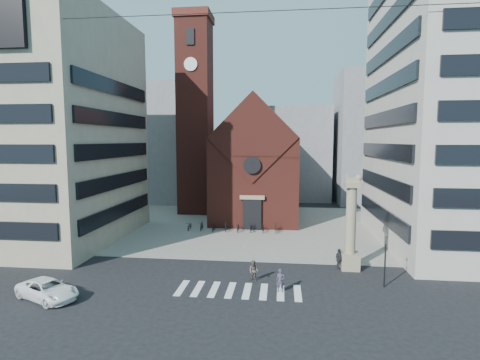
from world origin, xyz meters
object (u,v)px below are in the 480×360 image
object	(u,v)px
pedestrian_0	(280,281)
lion_column	(351,232)
white_car	(48,290)
pedestrian_2	(339,259)
pedestrian_1	(254,271)
scooter_0	(190,226)
traffic_light	(385,259)

from	to	relation	value
pedestrian_0	lion_column	bearing A→B (deg)	46.55
white_car	pedestrian_2	size ratio (longest dim) A/B	2.64
pedestrian_2	pedestrian_1	bearing A→B (deg)	100.35
scooter_0	pedestrian_0	bearing A→B (deg)	-59.05
lion_column	traffic_light	xyz separation A→B (m)	(1.99, -4.00, -1.17)
pedestrian_1	traffic_light	bearing A→B (deg)	23.13
scooter_0	white_car	bearing A→B (deg)	-104.88
lion_column	scooter_0	bearing A→B (deg)	144.83
lion_column	traffic_light	bearing A→B (deg)	-63.54
pedestrian_0	pedestrian_2	distance (m)	7.71
traffic_light	white_car	world-z (taller)	traffic_light
pedestrian_1	pedestrian_2	size ratio (longest dim) A/B	0.90
white_car	pedestrian_0	world-z (taller)	pedestrian_0
scooter_0	lion_column	bearing A→B (deg)	-36.63
white_car	scooter_0	bearing A→B (deg)	9.93
traffic_light	scooter_0	bearing A→B (deg)	140.17
pedestrian_0	white_car	bearing A→B (deg)	-166.31
white_car	scooter_0	distance (m)	22.46
pedestrian_1	pedestrian_0	bearing A→B (deg)	-18.52
traffic_light	white_car	bearing A→B (deg)	-168.55
white_car	pedestrian_1	size ratio (longest dim) A/B	2.92
lion_column	white_car	world-z (taller)	lion_column
pedestrian_0	pedestrian_1	bearing A→B (deg)	140.82
traffic_light	white_car	size ratio (longest dim) A/B	0.85
traffic_light	pedestrian_0	distance (m)	8.55
pedestrian_1	scooter_0	distance (m)	19.21
pedestrian_0	scooter_0	bearing A→B (deg)	125.46
traffic_light	scooter_0	distance (m)	26.17
pedestrian_0	scooter_0	world-z (taller)	pedestrian_0
white_car	pedestrian_1	distance (m)	15.72
traffic_light	white_car	distance (m)	25.83
pedestrian_2	lion_column	bearing A→B (deg)	-92.11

